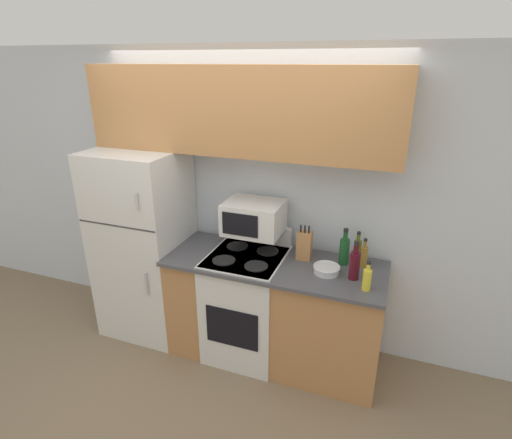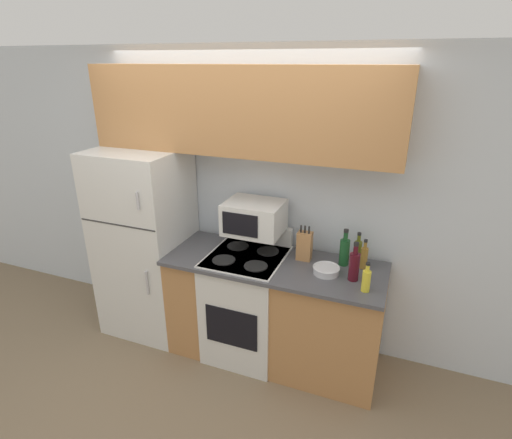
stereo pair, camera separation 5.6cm
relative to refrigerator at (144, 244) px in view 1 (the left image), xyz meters
The scene contains 14 objects.
ground_plane 1.27m from the refrigerator, 20.70° to the right, with size 12.00×12.00×0.00m, color #7F6B51.
wall_back 1.03m from the refrigerator, 22.69° to the left, with size 8.00×0.05×2.55m.
lower_cabinets 1.32m from the refrigerator, ahead, with size 1.75×0.68×0.93m.
refrigerator is the anchor object (origin of this frame).
upper_cabinets 1.49m from the refrigerator, 11.20° to the left, with size 2.51×0.34×0.67m.
stove 1.08m from the refrigerator, ahead, with size 0.61×0.66×1.10m.
microwave 1.10m from the refrigerator, ahead, with size 0.46×0.38×0.26m.
knife_block 1.47m from the refrigerator, ahead, with size 0.12×0.09×0.29m.
bowl 1.68m from the refrigerator, ahead, with size 0.20×0.20×0.06m.
bottle_wine_red 1.89m from the refrigerator, ahead, with size 0.08×0.08×0.30m.
bottle_vinegar 1.93m from the refrigerator, ahead, with size 0.06×0.06×0.24m.
bottle_wine_green 1.79m from the refrigerator, ahead, with size 0.08×0.08×0.30m.
bottle_cooking_spray 2.00m from the refrigerator, ahead, with size 0.06×0.06×0.22m.
bottle_olive_oil 1.88m from the refrigerator, ahead, with size 0.06×0.06×0.26m.
Camera 1 is at (1.22, -2.40, 2.42)m, focal length 28.00 mm.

